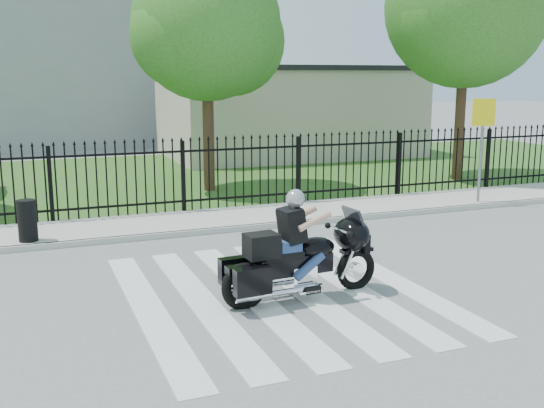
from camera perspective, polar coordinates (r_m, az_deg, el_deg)
name	(u,v)px	position (r m, az deg, el deg)	size (l,w,h in m)	color
ground	(278,293)	(9.96, 0.52, -7.96)	(120.00, 120.00, 0.00)	slate
crosswalk	(278,292)	(9.96, 0.52, -7.92)	(5.00, 5.50, 0.01)	silver
sidewalk	(195,222)	(14.52, -6.93, -1.57)	(40.00, 2.00, 0.12)	#ADAAA3
curb	(207,231)	(13.58, -5.85, -2.46)	(40.00, 0.12, 0.12)	#ADAAA3
grass_strip	(140,178)	(21.26, -11.76, 2.27)	(40.00, 12.00, 0.02)	#27571E
iron_fence	(183,178)	(15.31, -7.96, 2.29)	(26.00, 0.04, 1.80)	black
tree_mid	(206,26)	(18.45, -5.91, 15.60)	(4.20, 4.20, 6.78)	#382316
tree_right	(466,7)	(21.29, 17.03, 16.57)	(5.00, 5.00, 7.90)	#382316
building_low	(289,113)	(26.90, 1.52, 8.12)	(10.00, 6.00, 3.50)	#BAAE9B
building_low_roof	(289,68)	(26.86, 1.54, 12.06)	(10.20, 6.20, 0.20)	black
building_tall	(23,20)	(34.81, -21.42, 15.12)	(15.00, 10.00, 12.00)	#93969B
motorcycle_rider	(298,254)	(9.50, 2.36, -4.47)	(2.60, 0.90, 1.72)	black
traffic_sign	(483,129)	(16.98, 18.37, 6.43)	(0.55, 0.25, 2.63)	gray
litter_bin	(27,221)	(13.29, -21.08, -1.40)	(0.36, 0.36, 0.82)	black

